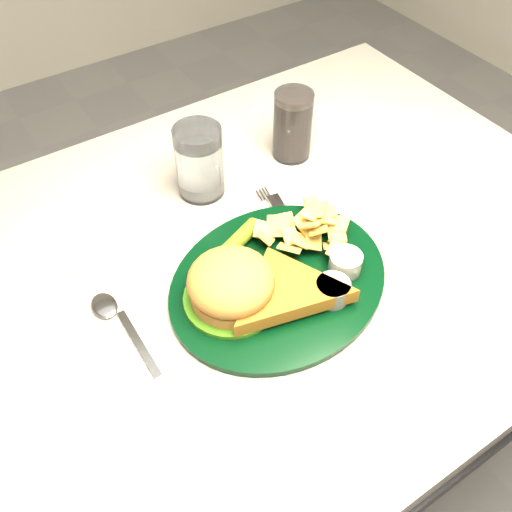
{
  "coord_description": "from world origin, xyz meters",
  "views": [
    {
      "loc": [
        -0.28,
        -0.49,
        1.38
      ],
      "look_at": [
        0.01,
        -0.05,
        0.8
      ],
      "focal_mm": 40.0,
      "sensor_mm": 36.0,
      "label": 1
    }
  ],
  "objects": [
    {
      "name": "fork_napkin",
      "position": [
        0.12,
        -0.0,
        0.76
      ],
      "size": [
        0.16,
        0.18,
        0.01
      ],
      "primitive_type": null,
      "rotation": [
        0.0,
        0.0,
        -0.21
      ],
      "color": "white",
      "rests_on": "table"
    },
    {
      "name": "water_glass",
      "position": [
        0.04,
        0.17,
        0.81
      ],
      "size": [
        0.09,
        0.09,
        0.12
      ],
      "primitive_type": "cylinder",
      "rotation": [
        0.0,
        0.0,
        -0.26
      ],
      "color": "white",
      "rests_on": "table"
    },
    {
      "name": "dinner_plate",
      "position": [
        0.03,
        -0.07,
        0.79
      ],
      "size": [
        0.38,
        0.34,
        0.08
      ],
      "primitive_type": null,
      "rotation": [
        0.0,
        0.0,
        0.2
      ],
      "color": "black",
      "rests_on": "table"
    },
    {
      "name": "wrapped_straw",
      "position": [
        -0.12,
        0.15,
        0.75
      ],
      "size": [
        0.19,
        0.14,
        0.01
      ],
      "primitive_type": null,
      "rotation": [
        0.0,
        0.0,
        0.48
      ],
      "color": "white",
      "rests_on": "table"
    },
    {
      "name": "spoon",
      "position": [
        -0.18,
        -0.05,
        0.76
      ],
      "size": [
        0.05,
        0.16,
        0.01
      ],
      "primitive_type": null,
      "rotation": [
        0.0,
        0.0,
        -0.01
      ],
      "color": "silver",
      "rests_on": "table"
    },
    {
      "name": "cola_glass",
      "position": [
        0.22,
        0.16,
        0.81
      ],
      "size": [
        0.08,
        0.08,
        0.12
      ],
      "primitive_type": "cylinder",
      "rotation": [
        0.0,
        0.0,
        0.21
      ],
      "color": "black",
      "rests_on": "table"
    },
    {
      "name": "ground",
      "position": [
        0.0,
        0.0,
        0.0
      ],
      "size": [
        4.0,
        4.0,
        0.0
      ],
      "primitive_type": "plane",
      "color": "gray",
      "rests_on": "ground"
    },
    {
      "name": "table",
      "position": [
        0.0,
        0.0,
        0.38
      ],
      "size": [
        1.2,
        0.8,
        0.75
      ],
      "primitive_type": null,
      "color": "gray",
      "rests_on": "ground"
    }
  ]
}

